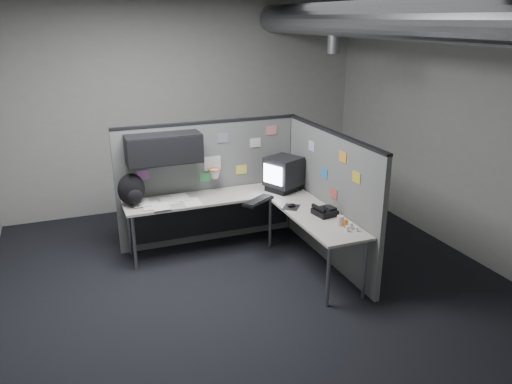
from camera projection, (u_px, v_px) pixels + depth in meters
name	position (u px, v px, depth m)	size (l,w,h in m)	color
room	(299.00, 95.00, 5.24)	(5.62, 5.62, 3.22)	black
partition_back	(198.00, 172.00, 6.40)	(2.44, 0.42, 1.63)	slate
partition_right	(329.00, 197.00, 6.03)	(0.07, 2.23, 1.63)	slate
desk	(242.00, 209.00, 6.20)	(2.31, 2.11, 0.73)	#B3AFA2
monitor	(283.00, 174.00, 6.45)	(0.52, 0.52, 0.45)	black
keyboard	(258.00, 201.00, 6.10)	(0.47, 0.40, 0.04)	black
mouse	(291.00, 206.00, 5.94)	(0.27, 0.28, 0.05)	black
phone	(324.00, 211.00, 5.70)	(0.26, 0.28, 0.12)	black
bottles	(349.00, 226.00, 5.31)	(0.14, 0.17, 0.08)	silver
cup	(340.00, 221.00, 5.42)	(0.08, 0.08, 0.11)	beige
papers	(166.00, 202.00, 6.07)	(0.80, 0.52, 0.02)	white
backpack	(132.00, 190.00, 5.95)	(0.36, 0.34, 0.40)	black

